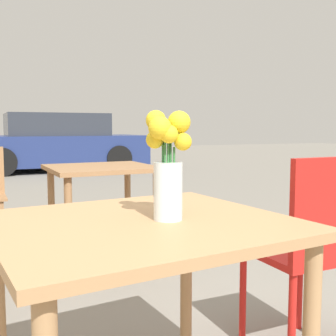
{
  "coord_description": "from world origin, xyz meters",
  "views": [
    {
      "loc": [
        -0.45,
        -1.19,
        1.01
      ],
      "look_at": [
        0.08,
        -0.03,
        0.89
      ],
      "focal_mm": 45.0,
      "sensor_mm": 36.0,
      "label": 1
    }
  ],
  "objects_px": {
    "flower_vase": "(168,165)",
    "cafe_chair": "(311,243)",
    "table_back": "(102,184)",
    "table_front": "(142,254)",
    "parked_car": "(56,143)"
  },
  "relations": [
    {
      "from": "flower_vase",
      "to": "cafe_chair",
      "type": "distance_m",
      "value": 0.86
    },
    {
      "from": "table_front",
      "to": "table_back",
      "type": "relative_size",
      "value": 1.26
    },
    {
      "from": "table_front",
      "to": "flower_vase",
      "type": "xyz_separation_m",
      "value": [
        0.08,
        -0.03,
        0.28
      ]
    },
    {
      "from": "table_back",
      "to": "parked_car",
      "type": "bearing_deg",
      "value": 82.95
    },
    {
      "from": "parked_car",
      "to": "cafe_chair",
      "type": "bearing_deg",
      "value": -92.74
    },
    {
      "from": "parked_car",
      "to": "flower_vase",
      "type": "bearing_deg",
      "value": -97.41
    },
    {
      "from": "table_front",
      "to": "table_back",
      "type": "height_order",
      "value": "table_back"
    },
    {
      "from": "cafe_chair",
      "to": "table_back",
      "type": "xyz_separation_m",
      "value": [
        -0.48,
        1.59,
        0.08
      ]
    },
    {
      "from": "table_front",
      "to": "flower_vase",
      "type": "height_order",
      "value": "flower_vase"
    },
    {
      "from": "cafe_chair",
      "to": "table_back",
      "type": "bearing_deg",
      "value": 106.69
    },
    {
      "from": "flower_vase",
      "to": "cafe_chair",
      "type": "xyz_separation_m",
      "value": [
        0.75,
        0.19,
        -0.38
      ]
    },
    {
      "from": "table_front",
      "to": "flower_vase",
      "type": "distance_m",
      "value": 0.29
    },
    {
      "from": "flower_vase",
      "to": "cafe_chair",
      "type": "relative_size",
      "value": 0.37
    },
    {
      "from": "table_back",
      "to": "parked_car",
      "type": "height_order",
      "value": "parked_car"
    },
    {
      "from": "flower_vase",
      "to": "table_back",
      "type": "bearing_deg",
      "value": 81.13
    }
  ]
}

